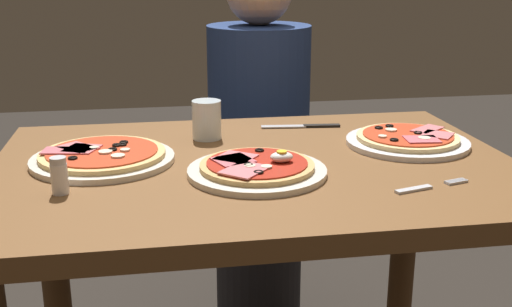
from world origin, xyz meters
name	(u,v)px	position (x,y,z in m)	size (l,w,h in m)	color
dining_table	(256,225)	(0.00, 0.00, 0.63)	(1.06, 0.75, 0.77)	brown
pizza_foreground	(257,168)	(-0.01, -0.08, 0.78)	(0.27, 0.27, 0.05)	silver
pizza_across_left	(408,140)	(0.35, 0.07, 0.78)	(0.27, 0.27, 0.03)	white
pizza_across_right	(102,157)	(-0.31, 0.05, 0.78)	(0.29, 0.29, 0.03)	silver
water_glass_near	(207,122)	(-0.08, 0.19, 0.81)	(0.07, 0.07, 0.09)	silver
fork	(426,187)	(0.28, -0.21, 0.78)	(0.16, 0.06, 0.00)	silver
knife	(306,126)	(0.17, 0.26, 0.78)	(0.20, 0.04, 0.01)	silver
salt_shaker	(59,176)	(-0.37, -0.12, 0.81)	(0.03, 0.03, 0.07)	white
diner_person	(259,157)	(0.13, 0.70, 0.56)	(0.32, 0.32, 1.18)	black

